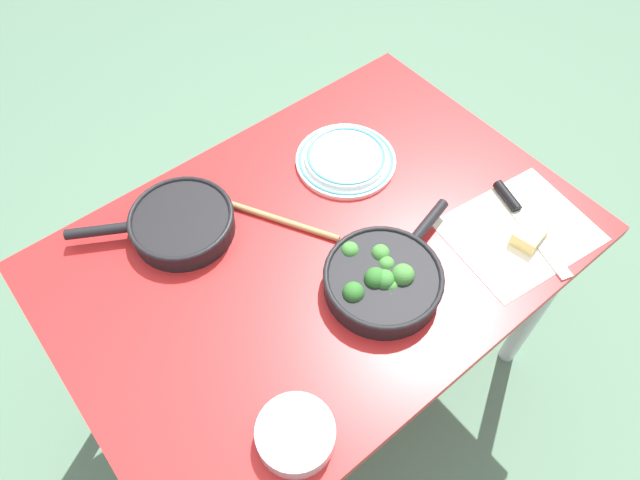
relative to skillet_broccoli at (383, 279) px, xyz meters
name	(u,v)px	position (x,y,z in m)	size (l,w,h in m)	color
ground_plane	(320,371)	(-0.03, 0.16, -0.76)	(14.00, 14.00, 0.00)	#51755B
dining_table_red	(320,266)	(-0.03, 0.16, -0.12)	(1.15, 0.80, 0.73)	red
skillet_broccoli	(383,279)	(0.00, 0.00, 0.00)	(0.37, 0.25, 0.08)	black
skillet_eggs	(181,223)	(-0.25, 0.39, 0.00)	(0.34, 0.25, 0.05)	black
wooden_spoon	(243,208)	(-0.11, 0.35, -0.02)	(0.21, 0.35, 0.02)	#A87A4C
parchment_sheet	(519,231)	(0.34, -0.09, -0.03)	(0.35, 0.29, 0.00)	silver
grater_knife	(520,215)	(0.37, -0.06, -0.02)	(0.10, 0.27, 0.02)	silver
cheese_block	(530,233)	(0.34, -0.11, -0.01)	(0.10, 0.07, 0.04)	#EFD67A
dinner_plate_stack	(346,158)	(0.17, 0.32, -0.02)	(0.25, 0.25, 0.03)	white
prep_bowl_steel	(296,435)	(-0.33, -0.13, -0.01)	(0.14, 0.14, 0.04)	#B7B7BC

